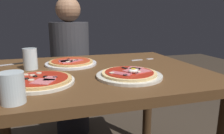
{
  "coord_description": "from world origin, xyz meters",
  "views": [
    {
      "loc": [
        -0.2,
        -1.03,
        1.01
      ],
      "look_at": [
        0.08,
        -0.09,
        0.78
      ],
      "focal_mm": 33.67,
      "sensor_mm": 36.0,
      "label": 1
    }
  ],
  "objects_px": {
    "fork": "(141,60)",
    "water_glass_far": "(30,60)",
    "pizza_across_left": "(40,81)",
    "pizza_across_right": "(71,63)",
    "dining_table": "(92,91)",
    "knife": "(14,64)",
    "diner_person": "(71,72)",
    "pizza_foreground": "(129,74)",
    "water_glass_near": "(13,90)"
  },
  "relations": [
    {
      "from": "knife",
      "to": "diner_person",
      "type": "distance_m",
      "value": 0.64
    },
    {
      "from": "knife",
      "to": "pizza_foreground",
      "type": "bearing_deg",
      "value": -38.77
    },
    {
      "from": "pizza_across_right",
      "to": "diner_person",
      "type": "height_order",
      "value": "diner_person"
    },
    {
      "from": "pizza_across_left",
      "to": "pizza_across_right",
      "type": "relative_size",
      "value": 0.95
    },
    {
      "from": "pizza_foreground",
      "to": "fork",
      "type": "distance_m",
      "value": 0.4
    },
    {
      "from": "dining_table",
      "to": "pizza_across_right",
      "type": "bearing_deg",
      "value": 118.95
    },
    {
      "from": "knife",
      "to": "diner_person",
      "type": "height_order",
      "value": "diner_person"
    },
    {
      "from": "fork",
      "to": "diner_person",
      "type": "bearing_deg",
      "value": 123.82
    },
    {
      "from": "pizza_across_right",
      "to": "fork",
      "type": "xyz_separation_m",
      "value": [
        0.44,
        0.01,
        -0.01
      ]
    },
    {
      "from": "knife",
      "to": "diner_person",
      "type": "relative_size",
      "value": 0.16
    },
    {
      "from": "fork",
      "to": "water_glass_far",
      "type": "bearing_deg",
      "value": -175.05
    },
    {
      "from": "pizza_across_right",
      "to": "water_glass_near",
      "type": "bearing_deg",
      "value": -114.39
    },
    {
      "from": "dining_table",
      "to": "pizza_across_left",
      "type": "bearing_deg",
      "value": -145.92
    },
    {
      "from": "fork",
      "to": "knife",
      "type": "distance_m",
      "value": 0.76
    },
    {
      "from": "water_glass_near",
      "to": "knife",
      "type": "distance_m",
      "value": 0.62
    },
    {
      "from": "fork",
      "to": "diner_person",
      "type": "height_order",
      "value": "diner_person"
    },
    {
      "from": "knife",
      "to": "fork",
      "type": "bearing_deg",
      "value": -6.95
    },
    {
      "from": "pizza_foreground",
      "to": "water_glass_near",
      "type": "relative_size",
      "value": 3.0
    },
    {
      "from": "water_glass_near",
      "to": "diner_person",
      "type": "height_order",
      "value": "diner_person"
    },
    {
      "from": "dining_table",
      "to": "knife",
      "type": "height_order",
      "value": "knife"
    },
    {
      "from": "dining_table",
      "to": "pizza_foreground",
      "type": "distance_m",
      "value": 0.26
    },
    {
      "from": "dining_table",
      "to": "knife",
      "type": "xyz_separation_m",
      "value": [
        -0.4,
        0.26,
        0.12
      ]
    },
    {
      "from": "pizza_across_left",
      "to": "fork",
      "type": "height_order",
      "value": "pizza_across_left"
    },
    {
      "from": "pizza_foreground",
      "to": "pizza_across_left",
      "type": "bearing_deg",
      "value": 178.27
    },
    {
      "from": "dining_table",
      "to": "pizza_foreground",
      "type": "xyz_separation_m",
      "value": [
        0.14,
        -0.18,
        0.13
      ]
    },
    {
      "from": "dining_table",
      "to": "fork",
      "type": "xyz_separation_m",
      "value": [
        0.35,
        0.17,
        0.12
      ]
    },
    {
      "from": "pizza_across_left",
      "to": "knife",
      "type": "height_order",
      "value": "pizza_across_left"
    },
    {
      "from": "dining_table",
      "to": "water_glass_far",
      "type": "relative_size",
      "value": 10.56
    },
    {
      "from": "dining_table",
      "to": "water_glass_near",
      "type": "height_order",
      "value": "water_glass_near"
    },
    {
      "from": "water_glass_near",
      "to": "fork",
      "type": "bearing_deg",
      "value": 37.75
    },
    {
      "from": "pizza_across_right",
      "to": "fork",
      "type": "distance_m",
      "value": 0.44
    },
    {
      "from": "fork",
      "to": "knife",
      "type": "bearing_deg",
      "value": 173.05
    },
    {
      "from": "pizza_foreground",
      "to": "water_glass_far",
      "type": "xyz_separation_m",
      "value": [
        -0.44,
        0.29,
        0.04
      ]
    },
    {
      "from": "pizza_across_left",
      "to": "knife",
      "type": "xyz_separation_m",
      "value": [
        -0.16,
        0.42,
        -0.01
      ]
    },
    {
      "from": "dining_table",
      "to": "fork",
      "type": "height_order",
      "value": "fork"
    },
    {
      "from": "water_glass_near",
      "to": "diner_person",
      "type": "distance_m",
      "value": 1.15
    },
    {
      "from": "pizza_foreground",
      "to": "water_glass_far",
      "type": "height_order",
      "value": "water_glass_far"
    },
    {
      "from": "dining_table",
      "to": "water_glass_near",
      "type": "xyz_separation_m",
      "value": [
        -0.32,
        -0.35,
        0.16
      ]
    },
    {
      "from": "water_glass_far",
      "to": "pizza_across_left",
      "type": "bearing_deg",
      "value": -78.83
    },
    {
      "from": "dining_table",
      "to": "knife",
      "type": "bearing_deg",
      "value": 147.53
    },
    {
      "from": "pizza_across_left",
      "to": "fork",
      "type": "relative_size",
      "value": 1.75
    },
    {
      "from": "pizza_foreground",
      "to": "dining_table",
      "type": "bearing_deg",
      "value": 127.69
    },
    {
      "from": "pizza_foreground",
      "to": "water_glass_far",
      "type": "bearing_deg",
      "value": 146.75
    },
    {
      "from": "diner_person",
      "to": "pizza_across_right",
      "type": "bearing_deg",
      "value": 84.99
    },
    {
      "from": "fork",
      "to": "knife",
      "type": "relative_size",
      "value": 0.83
    },
    {
      "from": "pizza_foreground",
      "to": "pizza_across_right",
      "type": "height_order",
      "value": "pizza_foreground"
    },
    {
      "from": "pizza_across_right",
      "to": "knife",
      "type": "bearing_deg",
      "value": 162.75
    },
    {
      "from": "pizza_foreground",
      "to": "diner_person",
      "type": "xyz_separation_m",
      "value": [
        -0.17,
        0.92,
        -0.2
      ]
    },
    {
      "from": "fork",
      "to": "pizza_across_left",
      "type": "bearing_deg",
      "value": -150.86
    },
    {
      "from": "pizza_foreground",
      "to": "pizza_across_right",
      "type": "bearing_deg",
      "value": 123.79
    }
  ]
}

